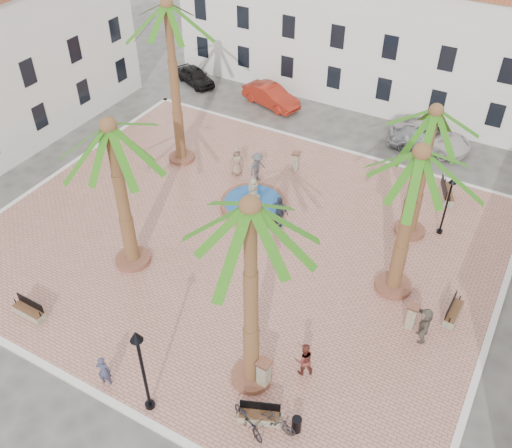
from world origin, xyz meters
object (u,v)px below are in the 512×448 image
Objects in this scene: palm_sw at (112,145)px; bench_ne at (446,194)px; bicycle_b at (278,422)px; car_white at (431,136)px; bollard_n at (296,161)px; cyclist_a at (104,371)px; cyclist_b at (304,359)px; bench_s at (29,311)px; palm_e at (418,171)px; bench_se at (259,416)px; pedestrian_north at (257,167)px; lamppost_e at (449,196)px; car_black at (195,76)px; palm_nw at (168,22)px; bollard_se at (264,373)px; car_silver at (422,138)px; bicycle_a at (248,420)px; bench_e at (453,313)px; palm_s at (250,230)px; lamppost_s at (140,358)px; pedestrian_east at (424,325)px; fountain at (253,203)px; palm_ne at (433,127)px; pedestrian_fountain_a at (237,161)px; pedestrian_fountain_b at (279,211)px; bollard_e at (412,316)px; litter_bin at (297,424)px; car_red at (271,96)px.

bench_ne is at bearing 46.63° from palm_sw.
car_white is at bearing 2.56° from bicycle_b.
palm_sw is 6.45× the size of bollard_n.
cyclist_a is 8.09m from cyclist_b.
bench_s is at bearing 168.66° from car_white.
bench_se is at bearing -102.99° from palm_e.
cyclist_a is at bearing -162.05° from pedestrian_north.
lamppost_e is 23.55m from car_black.
palm_nw reaches higher than bollard_se.
palm_sw is 4.83× the size of bench_s.
car_silver is (11.23, 23.44, 0.24)m from bench_s.
bench_e is at bearing -3.46° from bicycle_a.
palm_s is 4.67× the size of bench_ne.
car_black is at bearing 149.53° from bollard_n.
bench_s is 0.85× the size of bench_ne.
car_black is (-18.56, 23.86, 0.03)m from bicycle_a.
bench_s is 0.38× the size of lamppost_s.
pedestrian_east is at bearing -40.45° from bollard_n.
fountain is 2.45× the size of bollard_se.
palm_ne is at bearing 38.34° from palm_sw.
lamppost_s is 16.62m from pedestrian_fountain_a.
palm_s reaches higher than bench_se.
lamppost_s is at bearing 108.41° from bicycle_b.
pedestrian_fountain_b is (-0.80, 12.53, -2.14)m from lamppost_s.
bench_se is 0.94× the size of pedestrian_fountain_a.
lamppost_e is at bearing 80.79° from palm_e.
bollard_se is at bearing -68.35° from bollard_n.
pedestrian_fountain_a reaches higher than pedestrian_fountain_b.
fountain is at bearing 100.98° from bench_ne.
lamppost_e is 18.72m from cyclist_a.
palm_sw is 9.44m from lamppost_s.
palm_sw is at bearing 159.91° from palm_s.
fountain is 2.01× the size of pedestrian_fountain_a.
bench_ne is 1.09× the size of bicycle_a.
car_black is (-20.92, 14.00, -6.26)m from palm_e.
bicycle_a is at bearing -61.17° from fountain.
palm_e reaches higher than bench_e.
bollard_e is (10.03, -8.71, 0.04)m from bollard_n.
lamppost_e is at bearing -75.40° from pedestrian_north.
pedestrian_fountain_a is 0.42× the size of car_silver.
palm_e is at bearing -150.65° from cyclist_a.
pedestrian_fountain_b is (-4.25, 9.48, 0.13)m from bollard_se.
bench_ne is 16.69m from bollard_se.
lamppost_e reaches higher than pedestrian_east.
palm_e is 1.84× the size of car_silver.
litter_bin is (8.31, -11.33, 0.11)m from fountain.
bench_se is 11.99m from pedestrian_fountain_b.
palm_sw is at bearing -158.53° from car_red.
car_white is at bearing -127.03° from cyclist_a.
cyclist_b is (1.11, 1.39, 0.05)m from bollard_se.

